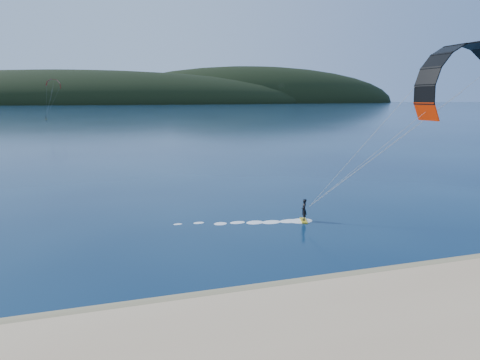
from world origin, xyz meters
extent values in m
cube|color=olive|center=(0.00, 4.50, 0.05)|extent=(220.00, 2.50, 0.10)
ellipsoid|color=black|center=(-50.00, 720.00, 0.00)|extent=(840.00, 280.00, 110.00)
ellipsoid|color=black|center=(260.00, 760.00, 0.00)|extent=(600.00, 240.00, 140.00)
cube|color=gold|center=(11.59, 15.69, 0.05)|extent=(0.87, 1.52, 0.08)
imported|color=black|center=(11.59, 15.69, 0.98)|extent=(0.60, 0.75, 1.79)
cylinder|color=gray|center=(16.87, 13.20, 5.87)|extent=(0.02, 0.02, 14.19)
cube|color=gold|center=(-36.55, 199.57, 0.04)|extent=(1.04, 1.22, 0.07)
imported|color=black|center=(-36.55, 199.57, 0.82)|extent=(0.89, 0.93, 1.51)
cylinder|color=gray|center=(-33.77, 196.65, 8.23)|extent=(0.02, 0.02, 16.04)
camera|label=1|loc=(-2.50, -13.52, 10.01)|focal=30.19mm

